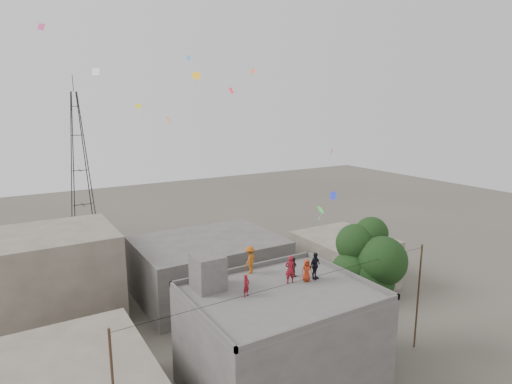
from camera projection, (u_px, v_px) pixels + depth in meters
main_building at (280, 343)px, 24.33m from camera, size 10.00×8.00×6.10m
parapet at (281, 290)px, 23.69m from camera, size 10.00×8.00×0.30m
stair_head_box at (208, 272)px, 24.10m from camera, size 1.60×1.80×2.00m
neighbor_north at (209, 267)px, 37.21m from camera, size 12.00×9.00×5.00m
neighbor_northwest at (54, 276)px, 32.64m from camera, size 9.00×8.00×7.00m
neighbor_east at (344, 259)px, 39.96m from camera, size 7.00×8.00×4.40m
tree at (369, 265)px, 27.94m from camera, size 4.90×4.60×9.10m
utility_line at (300, 338)px, 23.38m from camera, size 20.12×0.62×7.40m
transmission_tower at (79, 163)px, 54.73m from camera, size 2.97×2.97×20.01m
person_red_adult at (290, 269)px, 24.92m from camera, size 0.69×0.55×1.67m
person_orange_child at (307, 270)px, 25.21m from camera, size 0.74×0.59×1.33m
person_dark_child at (293, 267)px, 26.01m from camera, size 0.65×0.70×1.17m
person_dark_adult at (315, 266)px, 25.48m from camera, size 1.05×0.68×1.65m
person_orange_adult at (250, 260)px, 26.40m from camera, size 1.28×1.15×1.73m
person_red_child at (246, 286)px, 23.17m from camera, size 0.54×0.45×1.25m
kites at (219, 113)px, 28.80m from camera, size 21.25×16.20×10.27m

